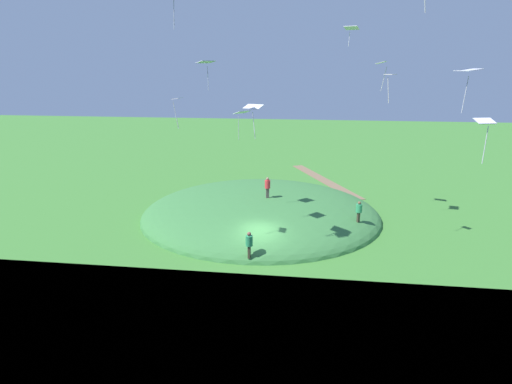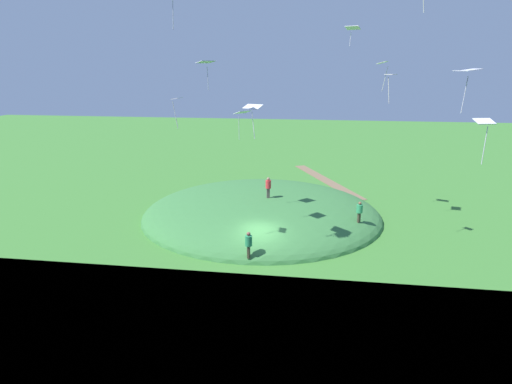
% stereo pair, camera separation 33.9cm
% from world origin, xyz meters
% --- Properties ---
extents(ground_plane, '(160.00, 160.00, 0.00)m').
position_xyz_m(ground_plane, '(0.00, 0.00, 0.00)').
color(ground_plane, '#3B792F').
extents(grass_hill, '(20.04, 20.63, 4.05)m').
position_xyz_m(grass_hill, '(7.59, 0.84, 0.00)').
color(grass_hill, '#38753A').
rests_on(grass_hill, ground_plane).
extents(dirt_path, '(15.01, 7.83, 0.04)m').
position_xyz_m(dirt_path, '(20.49, -4.93, 0.02)').
color(dirt_path, brown).
rests_on(dirt_path, ground_plane).
extents(person_with_child, '(0.59, 0.59, 1.76)m').
position_xyz_m(person_with_child, '(6.33, 0.12, 3.10)').
color(person_with_child, '#5B4F48').
rests_on(person_with_child, grass_hill).
extents(person_watching_kites, '(0.53, 0.53, 1.81)m').
position_xyz_m(person_watching_kites, '(-2.18, 0.43, 1.57)').
color(person_watching_kites, '#393426').
rests_on(person_watching_kites, grass_hill).
extents(person_near_shore, '(0.66, 0.66, 1.65)m').
position_xyz_m(person_near_shore, '(3.99, -7.12, 2.08)').
color(person_near_shore, '#3A3527').
rests_on(person_near_shore, grass_hill).
extents(kite_0, '(1.36, 1.16, 2.14)m').
position_xyz_m(kite_0, '(-5.13, -10.74, 12.26)').
color(kite_0, white).
extents(kite_1, '(1.36, 1.33, 2.13)m').
position_xyz_m(kite_1, '(3.57, 1.77, 9.23)').
color(kite_1, white).
extents(kite_2, '(0.73, 0.57, 1.81)m').
position_xyz_m(kite_2, '(-3.02, 4.53, 10.54)').
color(kite_2, white).
extents(kite_4, '(1.07, 1.26, 1.48)m').
position_xyz_m(kite_4, '(8.27, -6.11, 15.34)').
color(kite_4, white).
extents(kite_6, '(0.80, 1.02, 2.21)m').
position_xyz_m(kite_6, '(-5.51, -11.72, 9.82)').
color(kite_6, white).
extents(kite_7, '(1.23, 1.01, 2.21)m').
position_xyz_m(kite_7, '(6.90, -8.37, 12.69)').
color(kite_7, silver).
extents(kite_8, '(1.28, 1.24, 1.80)m').
position_xyz_m(kite_8, '(-0.80, 3.26, 12.71)').
color(kite_8, silver).
extents(kite_9, '(0.82, 0.81, 1.85)m').
position_xyz_m(kite_9, '(1.90, -8.25, 11.84)').
color(kite_9, '#EEE4CE').
extents(kite_10, '(1.08, 1.29, 2.01)m').
position_xyz_m(kite_10, '(-1.69, 0.20, 10.10)').
color(kite_10, white).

